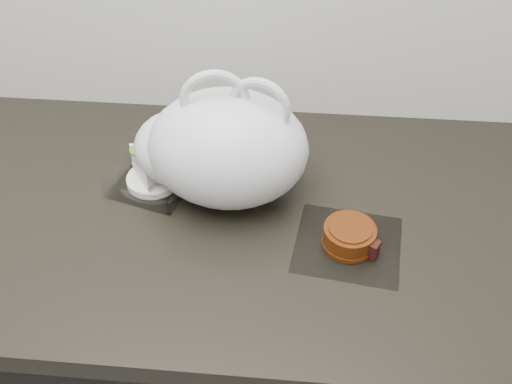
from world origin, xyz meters
name	(u,v)px	position (x,y,z in m)	size (l,w,h in m)	color
counter	(174,344)	(0.00, 1.69, 0.45)	(2.04, 0.64, 0.90)	black
cake_tray	(152,172)	(0.00, 1.74, 0.93)	(0.16, 0.16, 0.10)	white
mooncake_wrap	(350,238)	(0.35, 1.62, 0.92)	(0.19, 0.18, 0.04)	white
plastic_bag	(218,148)	(0.12, 1.73, 1.00)	(0.31, 0.22, 0.25)	white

